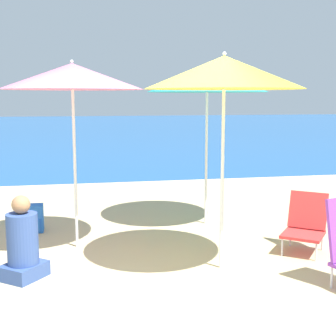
{
  "coord_description": "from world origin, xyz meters",
  "views": [
    {
      "loc": [
        -0.46,
        -4.11,
        1.88
      ],
      "look_at": [
        0.7,
        1.68,
        1.0
      ],
      "focal_mm": 50.0,
      "sensor_mm": 36.0,
      "label": 1
    }
  ],
  "objects_px": {
    "beach_umbrella_yellow": "(224,73)",
    "person_seated_near": "(23,245)",
    "beach_chair_red": "(305,223)",
    "backpack_blue": "(34,219)",
    "beach_umbrella_teal": "(207,80)",
    "beach_umbrella_pink": "(72,77)"
  },
  "relations": [
    {
      "from": "beach_umbrella_yellow",
      "to": "person_seated_near",
      "type": "xyz_separation_m",
      "value": [
        -2.13,
        0.11,
        -1.79
      ]
    },
    {
      "from": "beach_umbrella_teal",
      "to": "beach_umbrella_pink",
      "type": "height_order",
      "value": "beach_umbrella_teal"
    },
    {
      "from": "beach_umbrella_pink",
      "to": "beach_chair_red",
      "type": "xyz_separation_m",
      "value": [
        2.79,
        -0.71,
        -1.8
      ]
    },
    {
      "from": "beach_chair_red",
      "to": "backpack_blue",
      "type": "distance_m",
      "value": 3.71
    },
    {
      "from": "beach_umbrella_yellow",
      "to": "beach_umbrella_pink",
      "type": "relative_size",
      "value": 1.01
    },
    {
      "from": "beach_chair_red",
      "to": "backpack_blue",
      "type": "xyz_separation_m",
      "value": [
        -3.38,
        1.52,
        -0.16
      ]
    },
    {
      "from": "beach_umbrella_yellow",
      "to": "beach_chair_red",
      "type": "bearing_deg",
      "value": 17.09
    },
    {
      "from": "beach_umbrella_teal",
      "to": "beach_chair_red",
      "type": "relative_size",
      "value": 3.11
    },
    {
      "from": "beach_umbrella_yellow",
      "to": "beach_umbrella_teal",
      "type": "distance_m",
      "value": 1.89
    },
    {
      "from": "beach_umbrella_yellow",
      "to": "beach_umbrella_pink",
      "type": "height_order",
      "value": "beach_umbrella_yellow"
    },
    {
      "from": "beach_umbrella_yellow",
      "to": "beach_umbrella_pink",
      "type": "distance_m",
      "value": 1.91
    },
    {
      "from": "beach_umbrella_teal",
      "to": "backpack_blue",
      "type": "relative_size",
      "value": 6.03
    },
    {
      "from": "beach_chair_red",
      "to": "person_seated_near",
      "type": "height_order",
      "value": "person_seated_near"
    },
    {
      "from": "beach_umbrella_yellow",
      "to": "beach_umbrella_pink",
      "type": "bearing_deg",
      "value": 145.6
    },
    {
      "from": "person_seated_near",
      "to": "backpack_blue",
      "type": "distance_m",
      "value": 1.79
    },
    {
      "from": "beach_chair_red",
      "to": "person_seated_near",
      "type": "bearing_deg",
      "value": -136.93
    },
    {
      "from": "beach_umbrella_teal",
      "to": "beach_umbrella_yellow",
      "type": "bearing_deg",
      "value": -100.67
    },
    {
      "from": "beach_chair_red",
      "to": "beach_umbrella_teal",
      "type": "bearing_deg",
      "value": 158.73
    },
    {
      "from": "beach_umbrella_pink",
      "to": "backpack_blue",
      "type": "relative_size",
      "value": 6.01
    },
    {
      "from": "beach_umbrella_yellow",
      "to": "backpack_blue",
      "type": "distance_m",
      "value": 3.48
    },
    {
      "from": "backpack_blue",
      "to": "beach_umbrella_yellow",
      "type": "bearing_deg",
      "value": -41.01
    },
    {
      "from": "backpack_blue",
      "to": "person_seated_near",
      "type": "bearing_deg",
      "value": -88.73
    }
  ]
}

